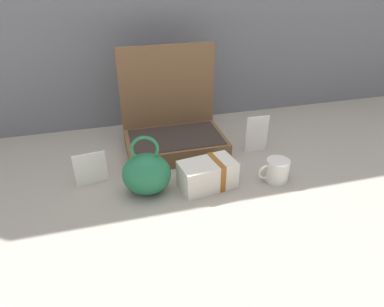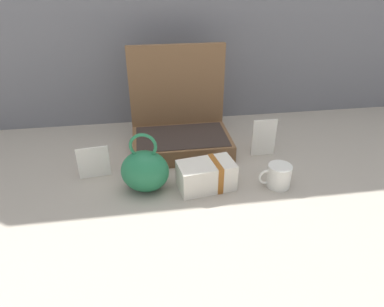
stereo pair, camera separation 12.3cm
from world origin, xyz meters
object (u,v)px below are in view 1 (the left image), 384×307
at_px(teal_pouch_handbag, 147,174).
at_px(cream_toiletry_bag, 208,174).
at_px(info_card_left, 91,169).
at_px(poster_card_right, 257,134).
at_px(open_suitcase, 173,127).
at_px(coffee_mug, 277,170).

relative_size(teal_pouch_handbag, cream_toiletry_bag, 1.06).
bearing_deg(info_card_left, poster_card_right, -1.31).
height_order(open_suitcase, cream_toiletry_bag, open_suitcase).
bearing_deg(info_card_left, coffee_mug, -20.35).
relative_size(cream_toiletry_bag, coffee_mug, 1.78).
bearing_deg(teal_pouch_handbag, poster_card_right, 19.86).
relative_size(teal_pouch_handbag, poster_card_right, 1.40).
xyz_separation_m(open_suitcase, poster_card_right, (0.34, -0.12, -0.02)).
relative_size(coffee_mug, poster_card_right, 0.74).
distance_m(cream_toiletry_bag, info_card_left, 0.43).
bearing_deg(poster_card_right, coffee_mug, -94.88).
bearing_deg(teal_pouch_handbag, cream_toiletry_bag, -4.25).
height_order(teal_pouch_handbag, poster_card_right, teal_pouch_handbag).
bearing_deg(coffee_mug, cream_toiletry_bag, 173.12).
distance_m(open_suitcase, coffee_mug, 0.48).
bearing_deg(open_suitcase, teal_pouch_handbag, -117.96).
bearing_deg(poster_card_right, cream_toiletry_bag, -144.92).
bearing_deg(poster_card_right, info_card_left, -174.66).
height_order(open_suitcase, teal_pouch_handbag, open_suitcase).
relative_size(open_suitcase, poster_card_right, 2.62).
relative_size(open_suitcase, coffee_mug, 3.52).
height_order(coffee_mug, poster_card_right, poster_card_right).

